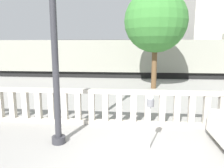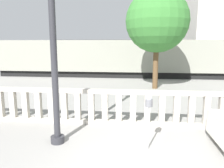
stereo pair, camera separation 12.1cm
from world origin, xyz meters
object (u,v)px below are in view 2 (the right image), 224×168
(parking_meter, at_px, (149,105))
(train_far, at_px, (160,52))
(train_near, at_px, (128,58))
(lamppost, at_px, (53,37))
(tree_left, at_px, (157,21))

(parking_meter, distance_m, train_far, 25.60)
(train_near, xyz_separation_m, train_far, (3.98, 11.22, 0.17))
(parking_meter, height_order, train_far, train_far)
(parking_meter, bearing_deg, train_far, 83.46)
(parking_meter, height_order, train_near, train_near)
(train_near, bearing_deg, lamppost, -96.12)
(lamppost, distance_m, train_far, 25.92)
(train_near, bearing_deg, train_far, 70.49)
(parking_meter, distance_m, tree_left, 9.34)
(parking_meter, relative_size, tree_left, 0.24)
(lamppost, distance_m, train_near, 14.23)
(train_near, height_order, tree_left, tree_left)
(lamppost, relative_size, parking_meter, 3.86)
(train_near, distance_m, tree_left, 6.32)
(parking_meter, bearing_deg, lamppost, 177.41)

